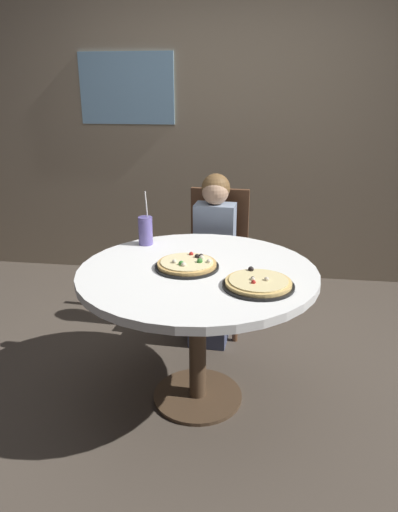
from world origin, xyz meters
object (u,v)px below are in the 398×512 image
object	(u,v)px
chair_wooden	(217,252)
pizza_veggie	(187,265)
dining_table	(198,288)
diner_child	(213,267)
pizza_cheese	(258,283)
soda_cup	(146,231)

from	to	relation	value
chair_wooden	pizza_veggie	distance (m)	0.92
dining_table	diner_child	xyz separation A→B (m)	(-0.00, 0.72, -0.16)
chair_wooden	diner_child	world-z (taller)	diner_child
diner_child	pizza_veggie	bearing A→B (deg)	-93.92
diner_child	pizza_veggie	xyz separation A→B (m)	(-0.05, -0.71, 0.28)
pizza_veggie	pizza_cheese	world-z (taller)	pizza_veggie
soda_cup	pizza_veggie	bearing A→B (deg)	-48.46
pizza_veggie	diner_child	bearing A→B (deg)	86.08
pizza_veggie	soda_cup	bearing A→B (deg)	131.54
dining_table	soda_cup	xyz separation A→B (m)	(-0.35, 0.34, 0.18)
chair_wooden	soda_cup	size ratio (longest dim) A/B	3.09
chair_wooden	diner_child	xyz separation A→B (m)	(-0.01, -0.18, -0.05)
diner_child	pizza_veggie	distance (m)	0.76
dining_table	soda_cup	world-z (taller)	soda_cup
dining_table	chair_wooden	size ratio (longest dim) A/B	1.24
dining_table	pizza_veggie	xyz separation A→B (m)	(-0.05, 0.01, 0.12)
pizza_veggie	pizza_cheese	distance (m)	0.40
pizza_cheese	soda_cup	xyz separation A→B (m)	(-0.64, 0.52, 0.07)
pizza_cheese	diner_child	bearing A→B (deg)	108.80
pizza_cheese	soda_cup	world-z (taller)	soda_cup
diner_child	pizza_cheese	world-z (taller)	diner_child
dining_table	pizza_cheese	xyz separation A→B (m)	(0.30, -0.18, 0.12)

